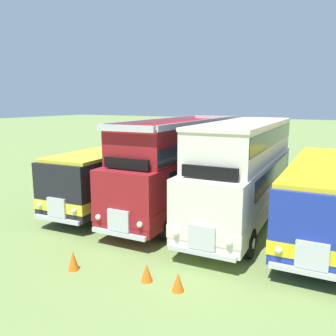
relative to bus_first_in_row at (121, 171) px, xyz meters
name	(u,v)px	position (x,y,z in m)	size (l,w,h in m)	color
ground_plane	(279,228)	(8.20, 0.03, -1.75)	(200.00, 200.00, 0.00)	#7A934C
bus_first_in_row	(121,171)	(0.00, 0.00, 0.00)	(3.06, 9.95, 2.99)	black
bus_second_in_row	(182,163)	(3.28, 0.55, 0.61)	(2.83, 11.07, 4.52)	maroon
bus_third_in_row	(244,168)	(6.56, 0.05, 0.72)	(2.84, 10.26, 4.49)	silver
bus_fourth_in_row	(324,193)	(9.84, 0.02, 0.00)	(2.76, 9.92, 2.99)	#1E339E
cone_near_end	(178,282)	(6.62, -6.62, -1.47)	(0.36, 0.36, 0.56)	orange
cone_mid_row	(73,260)	(3.07, -7.03, -1.43)	(0.36, 0.36, 0.64)	orange
cone_far_end	(147,273)	(5.54, -6.56, -1.47)	(0.36, 0.36, 0.57)	orange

